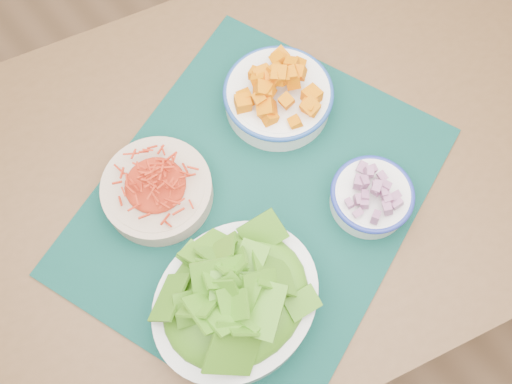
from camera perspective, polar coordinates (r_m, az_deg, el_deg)
table at (r=1.06m, az=1.28°, el=0.61°), size 1.33×1.04×0.75m
placemat at (r=0.94m, az=-0.00°, el=-0.73°), size 0.72×0.65×0.00m
carrot_bowl at (r=0.93m, az=-9.90°, el=0.36°), size 0.23×0.23×0.06m
squash_bowl at (r=0.98m, az=2.25°, el=9.94°), size 0.24×0.24×0.09m
lettuce_bowl at (r=0.84m, az=-2.04°, el=-10.69°), size 0.28×0.24×0.11m
onion_bowl at (r=0.93m, az=11.50°, el=-0.36°), size 0.15×0.15×0.07m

